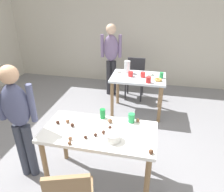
{
  "coord_description": "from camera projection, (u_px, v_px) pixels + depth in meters",
  "views": [
    {
      "loc": [
        0.61,
        -1.98,
        2.14
      ],
      "look_at": [
        0.08,
        0.45,
        0.9
      ],
      "focal_mm": 33.38,
      "sensor_mm": 36.0,
      "label": 1
    }
  ],
  "objects": [
    {
      "name": "cup_far_0",
      "position": [
        161.0,
        75.0,
        3.76
      ],
      "size": [
        0.07,
        0.07,
        0.1
      ],
      "primitive_type": "cylinder",
      "color": "green",
      "rests_on": "dining_table_far"
    },
    {
      "name": "cup_far_1",
      "position": [
        148.0,
        80.0,
        3.55
      ],
      "size": [
        0.09,
        0.09,
        0.1
      ],
      "primitive_type": "cylinder",
      "color": "red",
      "rests_on": "dining_table_far"
    },
    {
      "name": "cup_far_3",
      "position": [
        131.0,
        74.0,
        3.82
      ],
      "size": [
        0.09,
        0.09,
        0.09
      ],
      "primitive_type": "cylinder",
      "color": "red",
      "rests_on": "dining_table_far"
    },
    {
      "name": "fork_near",
      "position": [
        133.0,
        148.0,
        2.07
      ],
      "size": [
        0.17,
        0.02,
        0.01
      ],
      "primitive_type": "cube",
      "color": "silver",
      "rests_on": "dining_table_near"
    },
    {
      "name": "dining_table_far",
      "position": [
        138.0,
        83.0,
        3.89
      ],
      "size": [
        0.99,
        0.68,
        0.75
      ],
      "color": "silver",
      "rests_on": "ground_plane"
    },
    {
      "name": "cake_ball_3",
      "position": [
        110.0,
        127.0,
        2.35
      ],
      "size": [
        0.04,
        0.04,
        0.04
      ],
      "primitive_type": "sphere",
      "color": "#3D2319",
      "rests_on": "dining_table_near"
    },
    {
      "name": "cake_ball_0",
      "position": [
        72.0,
        125.0,
        2.39
      ],
      "size": [
        0.05,
        0.05,
        0.05
      ],
      "primitive_type": "sphere",
      "color": "#3D2319",
      "rests_on": "dining_table_near"
    },
    {
      "name": "donut_far_2",
      "position": [
        150.0,
        74.0,
        3.9
      ],
      "size": [
        0.13,
        0.13,
        0.04
      ],
      "primitive_type": "torus",
      "color": "white",
      "rests_on": "dining_table_far"
    },
    {
      "name": "cake_ball_4",
      "position": [
        86.0,
        137.0,
        2.2
      ],
      "size": [
        0.04,
        0.04,
        0.04
      ],
      "primitive_type": "sphere",
      "color": "#3D2319",
      "rests_on": "dining_table_near"
    },
    {
      "name": "cup_far_2",
      "position": [
        143.0,
        75.0,
        3.79
      ],
      "size": [
        0.09,
        0.09,
        0.1
      ],
      "primitive_type": "cylinder",
      "color": "red",
      "rests_on": "dining_table_far"
    },
    {
      "name": "cake_ball_10",
      "position": [
        68.0,
        121.0,
        2.46
      ],
      "size": [
        0.04,
        0.04,
        0.04
      ],
      "primitive_type": "sphere",
      "color": "brown",
      "rests_on": "dining_table_near"
    },
    {
      "name": "wall_back",
      "position": [
        133.0,
        31.0,
        5.02
      ],
      "size": [
        6.4,
        0.1,
        2.6
      ],
      "primitive_type": "cube",
      "color": "beige",
      "rests_on": "ground_plane"
    },
    {
      "name": "cake_ball_7",
      "position": [
        58.0,
        122.0,
        2.44
      ],
      "size": [
        0.04,
        0.04,
        0.04
      ],
      "primitive_type": "sphere",
      "color": "#3D2319",
      "rests_on": "dining_table_near"
    },
    {
      "name": "soda_can",
      "position": [
        103.0,
        114.0,
        2.54
      ],
      "size": [
        0.07,
        0.07,
        0.12
      ],
      "primitive_type": "cylinder",
      "color": "#198438",
      "rests_on": "dining_table_near"
    },
    {
      "name": "cake_ball_6",
      "position": [
        110.0,
        121.0,
        2.46
      ],
      "size": [
        0.05,
        0.05,
        0.05
      ],
      "primitive_type": "sphere",
      "color": "brown",
      "rests_on": "dining_table_near"
    },
    {
      "name": "dining_table_near",
      "position": [
        99.0,
        138.0,
        2.38
      ],
      "size": [
        1.28,
        0.64,
        0.75
      ],
      "color": "white",
      "rests_on": "ground_plane"
    },
    {
      "name": "person_girl_near",
      "position": [
        18.0,
        116.0,
        2.36
      ],
      "size": [
        0.46,
        0.24,
        1.48
      ],
      "color": "#383D4C",
      "rests_on": "ground_plane"
    },
    {
      "name": "cake_ball_1",
      "position": [
        70.0,
        143.0,
        2.11
      ],
      "size": [
        0.04,
        0.04,
        0.04
      ],
      "primitive_type": "sphere",
      "color": "brown",
      "rests_on": "dining_table_near"
    },
    {
      "name": "cup_near_0",
      "position": [
        131.0,
        118.0,
        2.46
      ],
      "size": [
        0.08,
        0.08,
        0.11
      ],
      "primitive_type": "cylinder",
      "color": "green",
      "rests_on": "dining_table_near"
    },
    {
      "name": "cake_ball_9",
      "position": [
        95.0,
        135.0,
        2.23
      ],
      "size": [
        0.04,
        0.04,
        0.04
      ],
      "primitive_type": "sphere",
      "color": "#3D2319",
      "rests_on": "dining_table_near"
    },
    {
      "name": "mixing_bowl",
      "position": [
        113.0,
        137.0,
        2.16
      ],
      "size": [
        0.17,
        0.17,
        0.09
      ],
      "primitive_type": "cylinder",
      "color": "white",
      "rests_on": "dining_table_near"
    },
    {
      "name": "cake_ball_2",
      "position": [
        138.0,
        120.0,
        2.48
      ],
      "size": [
        0.04,
        0.04,
        0.04
      ],
      "primitive_type": "sphere",
      "color": "brown",
      "rests_on": "dining_table_near"
    },
    {
      "name": "chair_far_table",
      "position": [
        135.0,
        76.0,
        4.58
      ],
      "size": [
        0.41,
        0.41,
        0.87
      ],
      "color": "#2D2D33",
      "rests_on": "ground_plane"
    },
    {
      "name": "cake_ball_11",
      "position": [
        70.0,
        138.0,
        2.17
      ],
      "size": [
        0.04,
        0.04,
        0.04
      ],
      "primitive_type": "sphere",
      "color": "brown",
      "rests_on": "dining_table_near"
    },
    {
      "name": "donut_far_0",
      "position": [
        158.0,
        80.0,
        3.64
      ],
      "size": [
        0.14,
        0.14,
        0.04
      ],
      "primitive_type": "torus",
      "color": "gold",
      "rests_on": "dining_table_far"
    },
    {
      "name": "cake_ball_8",
      "position": [
        151.0,
        152.0,
        1.99
      ],
      "size": [
        0.05,
        0.05,
        0.05
      ],
      "primitive_type": "sphere",
      "color": "brown",
      "rests_on": "dining_table_near"
    },
    {
      "name": "person_adult_far",
      "position": [
        111.0,
        54.0,
        4.49
      ],
      "size": [
        0.46,
        0.24,
        1.58
      ],
      "color": "#28282D",
      "rests_on": "ground_plane"
    },
    {
      "name": "pitcher_far",
      "position": [
        127.0,
        67.0,
        3.97
      ],
      "size": [
        0.11,
        0.11,
        0.23
      ],
      "primitive_type": "cylinder",
      "color": "white",
      "rests_on": "dining_table_far"
    },
    {
      "name": "ground_plane",
      "position": [
        99.0,
        170.0,
        2.8
      ],
      "size": [
        6.4,
        6.4,
        0.0
      ],
      "primitive_type": "plane",
      "color": "gray"
    },
    {
      "name": "donut_far_1",
      "position": [
        118.0,
        72.0,
        4.02
      ],
      "size": [
        0.11,
        0.11,
        0.03
      ],
      "primitive_type": "torus",
      "color": "white",
      "rests_on": "dining_table_far"
    },
    {
      "name": "cake_ball_5",
      "position": [
        104.0,
        132.0,
        2.27
      ],
      "size": [
        0.04,
        0.04,
        0.04
      ],
      "primitive_type": "sphere",
      "color": "#3D2319",
      "rests_on": "dining_table_near"
    }
  ]
}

